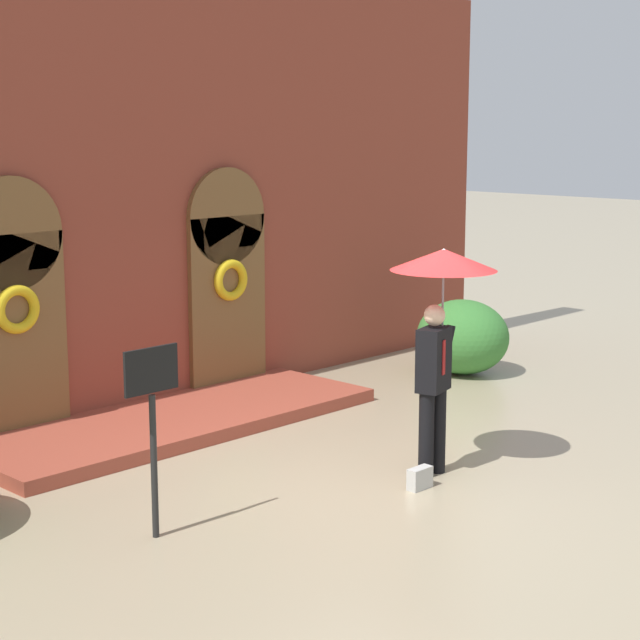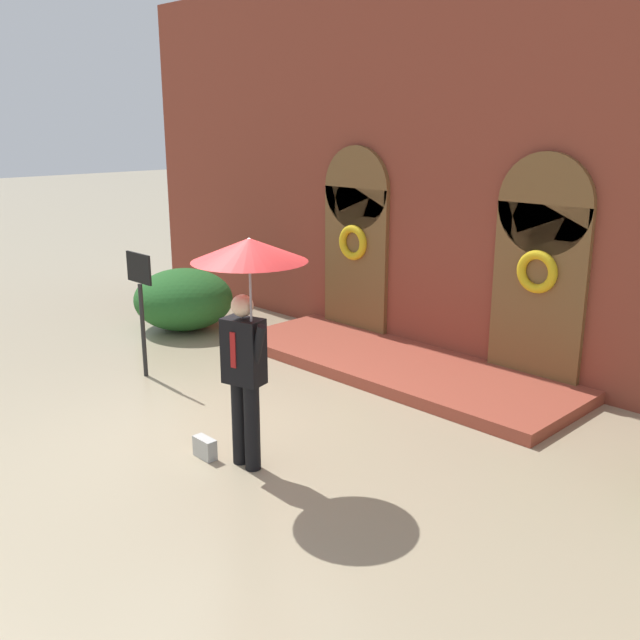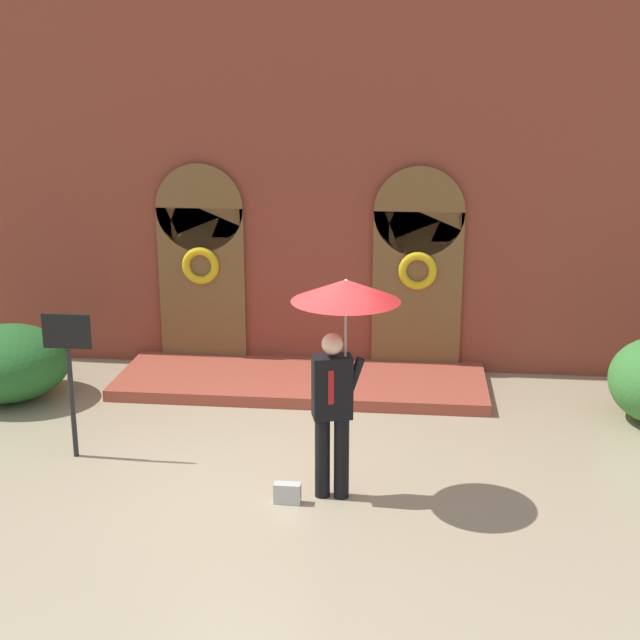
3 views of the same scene
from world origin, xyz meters
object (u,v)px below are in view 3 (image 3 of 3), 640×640
at_px(handbag, 287,493).
at_px(shrub_left, 7,363).
at_px(sign_post, 69,362).
at_px(person_with_umbrella, 342,323).

xyz_separation_m(handbag, shrub_left, (-4.22, 2.62, 0.40)).
bearing_deg(sign_post, shrub_left, 132.75).
bearing_deg(person_with_umbrella, handbag, -159.82).
distance_m(handbag, sign_post, 2.96).
xyz_separation_m(sign_post, shrub_left, (-1.60, 1.73, -0.65)).
distance_m(person_with_umbrella, shrub_left, 5.53).
xyz_separation_m(handbag, sign_post, (-2.62, 0.89, 1.05)).
distance_m(handbag, shrub_left, 4.99).
relative_size(person_with_umbrella, shrub_left, 1.40).
relative_size(handbag, sign_post, 0.16).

